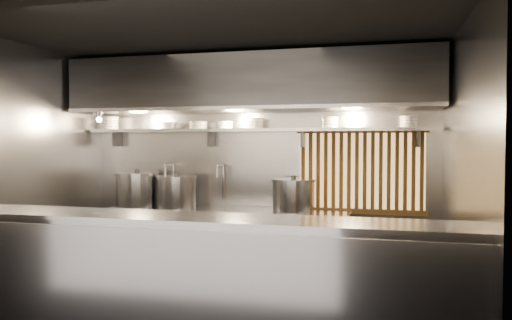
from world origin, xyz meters
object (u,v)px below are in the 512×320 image
at_px(stock_pot_left, 177,192).
at_px(stock_pot_mid, 137,190).
at_px(pendant_bulb, 244,123).
at_px(heat_lamp, 98,115).
at_px(stock_pot_right, 294,195).

height_order(stock_pot_left, stock_pot_mid, stock_pot_mid).
distance_m(pendant_bulb, stock_pot_left, 1.21).
distance_m(heat_lamp, stock_pot_right, 2.63).
bearing_deg(heat_lamp, stock_pot_right, 5.96).
xyz_separation_m(heat_lamp, stock_pot_right, (2.43, 0.25, -0.97)).
height_order(stock_pot_mid, stock_pot_right, stock_pot_mid).
bearing_deg(stock_pot_mid, stock_pot_left, 0.03).
relative_size(heat_lamp, pendant_bulb, 1.87).
xyz_separation_m(pendant_bulb, stock_pot_right, (0.63, -0.10, -0.86)).
xyz_separation_m(heat_lamp, stock_pot_mid, (0.41, 0.23, -0.95)).
xyz_separation_m(pendant_bulb, stock_pot_left, (-0.85, -0.12, -0.86)).
relative_size(stock_pot_mid, stock_pot_right, 1.15).
bearing_deg(stock_pot_mid, pendant_bulb, 4.89).
bearing_deg(stock_pot_mid, heat_lamp, -150.61).
height_order(pendant_bulb, stock_pot_mid, pendant_bulb).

